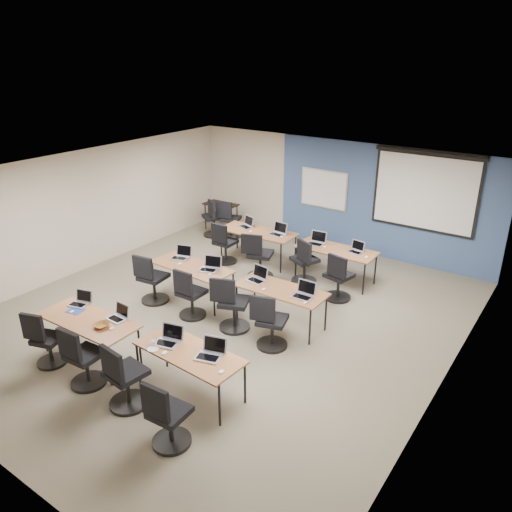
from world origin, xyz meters
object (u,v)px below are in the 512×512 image
Objects in this scene: laptop_5 at (210,266)px; laptop_10 at (317,241)px; training_table_back_right at (336,251)px; laptop_9 at (278,232)px; laptop_4 at (181,255)px; task_chair_6 at (231,308)px; training_table_mid_left at (192,268)px; laptop_1 at (119,315)px; training_table_front_right at (189,354)px; laptop_11 at (356,249)px; utility_table at (221,207)px; task_chair_2 at (124,381)px; training_table_back_left at (258,233)px; spare_chair_b at (213,221)px; laptop_0 at (81,301)px; laptop_3 at (211,352)px; task_chair_5 at (190,297)px; task_chair_8 at (224,246)px; laptop_2 at (169,339)px; whiteboard at (324,189)px; task_chair_7 at (270,326)px; laptop_8 at (247,224)px; spare_chair_a at (229,222)px; laptop_6 at (258,277)px; task_chair_9 at (258,259)px; task_chair_1 at (83,362)px; training_table_front_left at (88,322)px; training_table_mid_right at (281,291)px; task_chair_0 at (45,343)px; laptop_7 at (304,293)px; task_chair_10 at (304,265)px; projector_screen at (425,187)px.

laptop_10 reaches higher than laptop_5.
laptop_9 reaches higher than training_table_back_right.
task_chair_6 is at bearing -37.09° from laptop_4.
training_table_mid_left is 0.49m from laptop_4.
training_table_front_right is at bearing 1.10° from laptop_1.
utility_table is at bearing 175.91° from laptop_11.
task_chair_2 reaches higher than laptop_1.
training_table_back_left is 2.05m from spare_chair_b.
laptop_3 reaches higher than laptop_0.
task_chair_5 is at bearing -116.82° from training_table_back_right.
task_chair_8 reaches higher than laptop_5.
task_chair_2 is 1.27m from laptop_3.
whiteboard is at bearing 83.70° from laptop_2.
task_chair_7 is at bearing 45.41° from laptop_1.
laptop_10 is at bearing 87.87° from task_chair_7.
laptop_1 is 4.83m from laptop_8.
laptop_2 is 0.34× the size of spare_chair_a.
spare_chair_b is (-3.59, 5.35, -0.37)m from laptop_2.
laptop_6 is 4.31m from spare_chair_a.
laptop_0 is 4.00m from task_chair_9.
laptop_0 is 5.13m from laptop_10.
task_chair_2 is 5.53m from laptop_10.
whiteboard is at bearing 58.37° from laptop_4.
task_chair_1 is at bearing -171.61° from task_chair_2.
utility_table is (-2.21, 6.15, -0.03)m from training_table_front_left.
spare_chair_a is (-1.14, 3.07, -0.37)m from laptop_4.
task_chair_2 is at bearing -63.47° from utility_table.
task_chair_1 reaches higher than laptop_1.
training_table_mid_right is 1.66× the size of task_chair_8.
laptop_1 is 5.14m from laptop_11.
task_chair_5 reaches higher than laptop_11.
laptop_7 is (2.87, 3.18, 0.40)m from task_chair_0.
task_chair_9 reaches higher than task_chair_7.
training_table_front_right is 4.81× the size of laptop_2.
training_table_mid_right is 2.47m from laptop_2.
laptop_10 reaches higher than task_chair_0.
laptop_0 is (-0.46, -2.27, 0.11)m from training_table_mid_left.
task_chair_8 reaches higher than utility_table.
laptop_2 is at bearing 84.62° from task_chair_2.
task_chair_5 is (-1.13, 1.69, -0.38)m from laptop_2.
task_chair_10 is (-1.01, 1.80, -0.37)m from laptop_7.
task_chair_10 reaches higher than laptop_4.
laptop_0 is 0.92× the size of laptop_8.
laptop_8 is (-2.42, 0.06, 0.11)m from training_table_back_right.
task_chair_5 is at bearing -54.55° from laptop_8.
task_chair_9 reaches higher than laptop_5.
task_chair_0 is at bearing -120.84° from task_chair_9.
training_table_back_right is 2.38m from laptop_7.
laptop_7 is at bearing -99.24° from projector_screen.
spare_chair_a is (-2.02, 0.75, -0.38)m from laptop_9.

